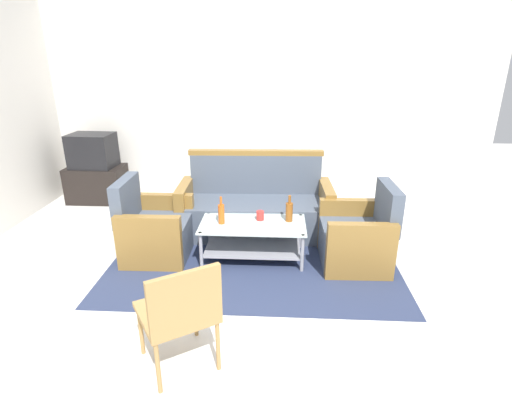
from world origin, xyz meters
TOP-DOWN VIEW (x-y plane):
  - ground_plane at (0.00, 0.00)m, footprint 14.00×14.00m
  - wall_back at (0.00, 3.06)m, footprint 6.52×0.12m
  - rug at (-0.10, 0.89)m, footprint 2.97×2.10m
  - couch at (-0.13, 1.54)m, footprint 1.82×0.79m
  - armchair_left at (-1.17, 0.89)m, footprint 0.71×0.77m
  - armchair_right at (0.98, 0.83)m, footprint 0.71×0.77m
  - coffee_table at (-0.11, 0.87)m, footprint 1.10×0.60m
  - bottle_orange at (-0.44, 0.85)m, footprint 0.07×0.07m
  - bottle_brown at (0.27, 0.95)m, footprint 0.08×0.08m
  - cup at (-0.04, 0.96)m, footprint 0.08×0.08m
  - tv_stand at (-2.53, 2.55)m, footprint 0.80×0.50m
  - television at (-2.53, 2.55)m, footprint 0.62×0.47m
  - wicker_chair at (-0.49, -0.78)m, footprint 0.66×0.66m

SIDE VIEW (x-z plane):
  - ground_plane at x=0.00m, z-range 0.00..0.00m
  - rug at x=-0.10m, z-range 0.00..0.01m
  - tv_stand at x=-2.53m, z-range 0.00..0.52m
  - coffee_table at x=-0.11m, z-range 0.07..0.47m
  - armchair_left at x=-1.17m, z-range -0.14..0.71m
  - armchair_right at x=0.98m, z-range -0.14..0.71m
  - couch at x=-0.13m, z-range -0.16..0.80m
  - cup at x=-0.04m, z-range 0.41..0.51m
  - wicker_chair at x=-0.49m, z-range 0.07..0.91m
  - bottle_brown at x=0.27m, z-range 0.38..0.66m
  - bottle_orange at x=-0.44m, z-range 0.37..0.67m
  - television at x=-2.53m, z-range 0.52..1.00m
  - wall_back at x=0.00m, z-range 0.00..2.80m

